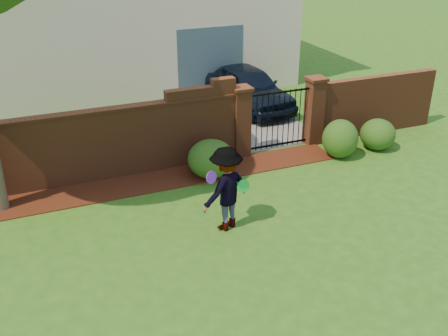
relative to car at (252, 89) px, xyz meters
name	(u,v)px	position (x,y,z in m)	size (l,w,h in m)	color
ground	(211,256)	(-4.23, -7.16, -0.69)	(80.00, 80.00, 0.01)	#2D5916
mulch_bed	(122,187)	(-5.18, -3.83, -0.67)	(11.10, 1.08, 0.03)	#39150A
brick_wall	(67,148)	(-6.24, -3.16, 0.24)	(8.70, 0.31, 2.16)	brown
brick_wall_return	(374,105)	(2.37, -3.16, 0.16)	(4.00, 0.25, 1.70)	brown
pillar_left	(241,121)	(-1.83, -3.16, 0.27)	(0.50, 0.50, 1.88)	brown
pillar_right	(314,110)	(0.37, -3.16, 0.27)	(0.50, 0.50, 1.88)	brown
iron_gate	(278,119)	(-0.73, -3.16, 0.17)	(1.78, 0.03, 1.60)	black
driveway	(222,104)	(-0.73, 0.84, -0.68)	(3.20, 8.00, 0.01)	slate
car	(252,89)	(0.00, 0.00, 0.00)	(1.62, 4.03, 1.37)	black
shrub_left	(211,159)	(-3.01, -4.06, -0.22)	(1.15, 1.15, 0.94)	#1B4615
shrub_middle	(340,139)	(0.52, -4.28, -0.17)	(0.94, 0.94, 1.03)	#1B4615
shrub_right	(378,134)	(1.78, -4.21, -0.26)	(0.95, 0.95, 0.85)	#1B4615
man	(227,190)	(-3.56, -6.38, 0.20)	(1.14, 0.66, 1.77)	gray
frisbee_purple	(211,177)	(-3.96, -6.56, 0.63)	(0.25, 0.25, 0.02)	purple
frisbee_green	(243,186)	(-3.28, -6.52, 0.29)	(0.27, 0.27, 0.02)	green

